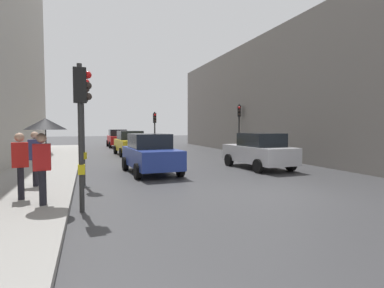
{
  "coord_description": "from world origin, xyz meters",
  "views": [
    {
      "loc": [
        -5.46,
        -8.38,
        2.11
      ],
      "look_at": [
        0.39,
        9.16,
        1.05
      ],
      "focal_mm": 29.33,
      "sensor_mm": 36.0,
      "label": 1
    }
  ],
  "objects_px": {
    "car_silver_hatchback": "(259,151)",
    "pedestrian_in_red_jacket": "(20,163)",
    "pedestrian_with_umbrella": "(44,137)",
    "car_red_sedan": "(118,138)",
    "traffic_light_near_right": "(83,109)",
    "car_blue_van": "(151,154)",
    "car_yellow_taxi": "(131,143)",
    "traffic_light_near_left": "(81,110)",
    "pedestrian_with_grey_backpack": "(34,155)",
    "traffic_light_far_median": "(155,124)",
    "traffic_light_mid_street": "(239,120)"
  },
  "relations": [
    {
      "from": "car_yellow_taxi",
      "to": "traffic_light_near_right",
      "type": "bearing_deg",
      "value": -105.33
    },
    {
      "from": "car_yellow_taxi",
      "to": "pedestrian_in_red_jacket",
      "type": "xyz_separation_m",
      "value": [
        -4.67,
        -13.66,
        0.25
      ]
    },
    {
      "from": "traffic_light_near_left",
      "to": "pedestrian_with_umbrella",
      "type": "distance_m",
      "value": 1.17
    },
    {
      "from": "traffic_light_near_right",
      "to": "pedestrian_in_red_jacket",
      "type": "height_order",
      "value": "traffic_light_near_right"
    },
    {
      "from": "pedestrian_with_grey_backpack",
      "to": "traffic_light_near_right",
      "type": "bearing_deg",
      "value": 18.0
    },
    {
      "from": "traffic_light_far_median",
      "to": "traffic_light_near_right",
      "type": "relative_size",
      "value": 0.85
    },
    {
      "from": "traffic_light_mid_street",
      "to": "pedestrian_with_grey_backpack",
      "type": "distance_m",
      "value": 16.61
    },
    {
      "from": "car_silver_hatchback",
      "to": "pedestrian_in_red_jacket",
      "type": "distance_m",
      "value": 10.65
    },
    {
      "from": "car_red_sedan",
      "to": "pedestrian_in_red_jacket",
      "type": "bearing_deg",
      "value": -101.37
    },
    {
      "from": "pedestrian_in_red_jacket",
      "to": "car_blue_van",
      "type": "bearing_deg",
      "value": 45.74
    },
    {
      "from": "car_red_sedan",
      "to": "car_blue_van",
      "type": "relative_size",
      "value": 0.98
    },
    {
      "from": "pedestrian_in_red_jacket",
      "to": "car_silver_hatchback",
      "type": "bearing_deg",
      "value": 23.71
    },
    {
      "from": "car_silver_hatchback",
      "to": "pedestrian_with_grey_backpack",
      "type": "height_order",
      "value": "pedestrian_with_grey_backpack"
    },
    {
      "from": "pedestrian_with_umbrella",
      "to": "pedestrian_with_grey_backpack",
      "type": "distance_m",
      "value": 2.89
    },
    {
      "from": "car_blue_van",
      "to": "pedestrian_with_umbrella",
      "type": "bearing_deg",
      "value": -124.6
    },
    {
      "from": "car_blue_van",
      "to": "car_yellow_taxi",
      "type": "xyz_separation_m",
      "value": [
        0.3,
        9.18,
        0.0
      ]
    },
    {
      "from": "traffic_light_mid_street",
      "to": "car_red_sedan",
      "type": "bearing_deg",
      "value": 128.22
    },
    {
      "from": "car_yellow_taxi",
      "to": "car_red_sedan",
      "type": "bearing_deg",
      "value": 90.44
    },
    {
      "from": "traffic_light_mid_street",
      "to": "car_silver_hatchback",
      "type": "bearing_deg",
      "value": -110.46
    },
    {
      "from": "traffic_light_near_left",
      "to": "pedestrian_in_red_jacket",
      "type": "bearing_deg",
      "value": 141.41
    },
    {
      "from": "traffic_light_far_median",
      "to": "car_silver_hatchback",
      "type": "relative_size",
      "value": 0.77
    },
    {
      "from": "traffic_light_mid_street",
      "to": "car_yellow_taxi",
      "type": "bearing_deg",
      "value": 171.5
    },
    {
      "from": "traffic_light_near_left",
      "to": "pedestrian_with_umbrella",
      "type": "height_order",
      "value": "traffic_light_near_left"
    },
    {
      "from": "car_yellow_taxi",
      "to": "pedestrian_with_umbrella",
      "type": "distance_m",
      "value": 15.05
    },
    {
      "from": "traffic_light_mid_street",
      "to": "pedestrian_in_red_jacket",
      "type": "relative_size",
      "value": 2.13
    },
    {
      "from": "pedestrian_with_grey_backpack",
      "to": "car_red_sedan",
      "type": "bearing_deg",
      "value": 77.75
    },
    {
      "from": "traffic_light_far_median",
      "to": "pedestrian_in_red_jacket",
      "type": "distance_m",
      "value": 18.82
    },
    {
      "from": "car_red_sedan",
      "to": "car_yellow_taxi",
      "type": "bearing_deg",
      "value": -89.56
    },
    {
      "from": "car_blue_van",
      "to": "pedestrian_with_grey_backpack",
      "type": "height_order",
      "value": "pedestrian_with_grey_backpack"
    },
    {
      "from": "traffic_light_mid_street",
      "to": "traffic_light_far_median",
      "type": "bearing_deg",
      "value": 138.69
    },
    {
      "from": "traffic_light_near_left",
      "to": "car_yellow_taxi",
      "type": "distance_m",
      "value": 15.32
    },
    {
      "from": "traffic_light_near_right",
      "to": "car_red_sedan",
      "type": "bearing_deg",
      "value": 81.61
    },
    {
      "from": "traffic_light_near_right",
      "to": "pedestrian_with_grey_backpack",
      "type": "distance_m",
      "value": 2.22
    },
    {
      "from": "car_yellow_taxi",
      "to": "pedestrian_with_umbrella",
      "type": "height_order",
      "value": "pedestrian_with_umbrella"
    },
    {
      "from": "car_silver_hatchback",
      "to": "pedestrian_with_grey_backpack",
      "type": "distance_m",
      "value": 10.0
    },
    {
      "from": "car_silver_hatchback",
      "to": "pedestrian_with_umbrella",
      "type": "relative_size",
      "value": 2.01
    },
    {
      "from": "traffic_light_far_median",
      "to": "car_yellow_taxi",
      "type": "relative_size",
      "value": 0.77
    },
    {
      "from": "traffic_light_far_median",
      "to": "car_blue_van",
      "type": "xyz_separation_m",
      "value": [
        -2.85,
        -12.86,
        -1.42
      ]
    },
    {
      "from": "pedestrian_with_umbrella",
      "to": "car_red_sedan",
      "type": "bearing_deg",
      "value": 80.67
    },
    {
      "from": "car_blue_van",
      "to": "car_yellow_taxi",
      "type": "relative_size",
      "value": 1.0
    },
    {
      "from": "pedestrian_with_grey_backpack",
      "to": "pedestrian_in_red_jacket",
      "type": "relative_size",
      "value": 1.0
    },
    {
      "from": "traffic_light_near_right",
      "to": "car_blue_van",
      "type": "xyz_separation_m",
      "value": [
        2.79,
        2.09,
        -1.81
      ]
    },
    {
      "from": "car_blue_van",
      "to": "pedestrian_in_red_jacket",
      "type": "height_order",
      "value": "pedestrian_in_red_jacket"
    },
    {
      "from": "car_blue_van",
      "to": "pedestrian_with_grey_backpack",
      "type": "xyz_separation_m",
      "value": [
        -4.33,
        -2.58,
        0.29
      ]
    },
    {
      "from": "car_blue_van",
      "to": "traffic_light_near_right",
      "type": "bearing_deg",
      "value": -143.23
    },
    {
      "from": "traffic_light_far_median",
      "to": "pedestrian_with_grey_backpack",
      "type": "relative_size",
      "value": 1.88
    },
    {
      "from": "pedestrian_with_umbrella",
      "to": "car_yellow_taxi",
      "type": "bearing_deg",
      "value": 74.71
    },
    {
      "from": "traffic_light_near_left",
      "to": "car_silver_hatchback",
      "type": "bearing_deg",
      "value": 34.17
    },
    {
      "from": "pedestrian_in_red_jacket",
      "to": "pedestrian_with_grey_backpack",
      "type": "bearing_deg",
      "value": 88.65
    },
    {
      "from": "car_blue_van",
      "to": "car_yellow_taxi",
      "type": "bearing_deg",
      "value": 88.15
    }
  ]
}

